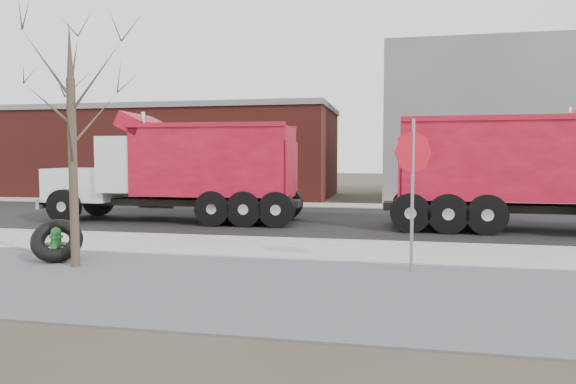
% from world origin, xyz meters
% --- Properties ---
extents(ground, '(120.00, 120.00, 0.00)m').
position_xyz_m(ground, '(0.00, 0.00, 0.00)').
color(ground, '#383328').
rests_on(ground, ground).
extents(gravel_verge, '(60.00, 5.00, 0.03)m').
position_xyz_m(gravel_verge, '(0.00, -3.50, 0.01)').
color(gravel_verge, slate).
rests_on(gravel_verge, ground).
extents(sidewalk, '(60.00, 2.50, 0.06)m').
position_xyz_m(sidewalk, '(0.00, 0.25, 0.03)').
color(sidewalk, '#9E9B93').
rests_on(sidewalk, ground).
extents(curb, '(60.00, 0.15, 0.11)m').
position_xyz_m(curb, '(0.00, 1.55, 0.06)').
color(curb, '#9E9B93').
rests_on(curb, ground).
extents(road, '(60.00, 9.40, 0.02)m').
position_xyz_m(road, '(0.00, 6.30, 0.01)').
color(road, black).
rests_on(road, ground).
extents(far_sidewalk, '(60.00, 2.00, 0.06)m').
position_xyz_m(far_sidewalk, '(0.00, 12.00, 0.03)').
color(far_sidewalk, '#9E9B93').
rests_on(far_sidewalk, ground).
extents(building_grey, '(12.00, 10.00, 8.00)m').
position_xyz_m(building_grey, '(9.00, 18.00, 4.00)').
color(building_grey, gray).
rests_on(building_grey, ground).
extents(building_brick, '(20.20, 8.20, 5.30)m').
position_xyz_m(building_brick, '(-10.00, 17.00, 2.65)').
color(building_brick, maroon).
rests_on(building_brick, ground).
extents(bare_tree, '(3.20, 3.20, 5.20)m').
position_xyz_m(bare_tree, '(-3.20, -2.60, 3.30)').
color(bare_tree, '#382D23').
rests_on(bare_tree, ground).
extents(fire_hydrant, '(0.45, 0.44, 0.80)m').
position_xyz_m(fire_hydrant, '(-3.96, -2.17, 0.36)').
color(fire_hydrant, '#2B6E2A').
rests_on(fire_hydrant, ground).
extents(truck_tire, '(1.42, 1.36, 1.03)m').
position_xyz_m(truck_tire, '(-3.96, -2.14, 0.49)').
color(truck_tire, black).
rests_on(truck_tire, ground).
extents(stop_sign, '(0.74, 0.46, 3.12)m').
position_xyz_m(stop_sign, '(3.80, -1.68, 2.10)').
color(stop_sign, gray).
rests_on(stop_sign, ground).
extents(dump_truck_red_a, '(9.93, 2.95, 3.95)m').
position_xyz_m(dump_truck_red_a, '(7.80, 4.95, 2.01)').
color(dump_truck_red_a, black).
rests_on(dump_truck_red_a, ground).
extents(dump_truck_red_b, '(9.28, 3.05, 3.86)m').
position_xyz_m(dump_truck_red_b, '(-3.98, 5.12, 1.96)').
color(dump_truck_red_b, black).
rests_on(dump_truck_red_b, ground).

